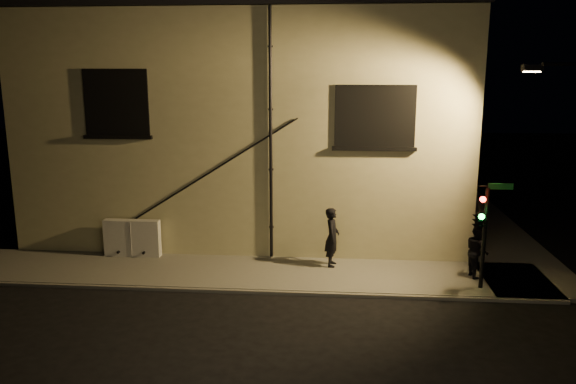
# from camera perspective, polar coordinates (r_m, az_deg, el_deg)

# --- Properties ---
(ground) EXTENTS (90.00, 90.00, 0.00)m
(ground) POSITION_cam_1_polar(r_m,az_deg,el_deg) (16.75, 3.41, -10.41)
(ground) COLOR black
(sidewalk) EXTENTS (21.00, 16.00, 0.12)m
(sidewalk) POSITION_cam_1_polar(r_m,az_deg,el_deg) (20.87, 7.09, -5.67)
(sidewalk) COLOR #605F56
(sidewalk) RESTS_ON ground
(building) EXTENTS (16.20, 12.23, 8.80)m
(building) POSITION_cam_1_polar(r_m,az_deg,el_deg) (24.76, -2.95, 7.51)
(building) COLOR #BBB786
(building) RESTS_ON ground
(utility_cabinet) EXTENTS (1.95, 0.33, 1.28)m
(utility_cabinet) POSITION_cam_1_polar(r_m,az_deg,el_deg) (20.25, -15.53, -4.52)
(utility_cabinet) COLOR beige
(utility_cabinet) RESTS_ON sidewalk
(pedestrian_a) EXTENTS (0.52, 0.75, 1.96)m
(pedestrian_a) POSITION_cam_1_polar(r_m,az_deg,el_deg) (18.51, 4.50, -4.59)
(pedestrian_a) COLOR black
(pedestrian_a) RESTS_ON sidewalk
(pedestrian_b) EXTENTS (0.74, 0.89, 1.66)m
(pedestrian_b) POSITION_cam_1_polar(r_m,az_deg,el_deg) (18.53, 18.67, -5.67)
(pedestrian_b) COLOR black
(pedestrian_b) RESTS_ON sidewalk
(traffic_signal) EXTENTS (1.26, 1.87, 3.17)m
(traffic_signal) POSITION_cam_1_polar(r_m,az_deg,el_deg) (17.11, 18.89, -2.64)
(traffic_signal) COLOR black
(traffic_signal) RESTS_ON sidewalk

